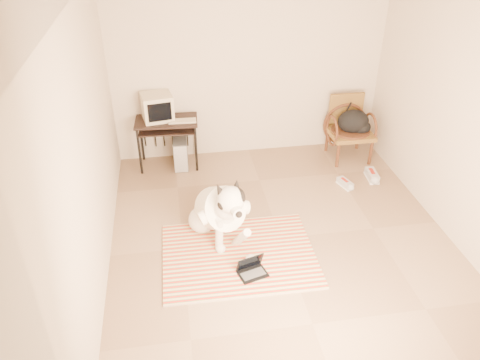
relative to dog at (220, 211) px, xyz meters
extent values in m
plane|color=#8C7056|center=(0.71, -0.14, -0.38)|extent=(4.50, 4.50, 0.00)
plane|color=white|center=(0.71, -0.14, 2.32)|extent=(4.50, 4.50, 0.00)
plane|color=beige|center=(0.71, 2.11, 0.97)|extent=(4.50, 0.00, 4.50)
plane|color=beige|center=(0.71, -2.39, 0.97)|extent=(4.50, 0.00, 4.50)
plane|color=beige|center=(-1.29, -0.14, 0.97)|extent=(0.00, 4.50, 4.50)
plane|color=beige|center=(2.71, -0.14, 0.97)|extent=(0.00, 4.50, 4.50)
cube|color=red|center=(0.15, -0.90, -0.37)|extent=(1.73, 0.29, 0.02)
cube|color=#3F7E36|center=(0.16, -0.64, -0.37)|extent=(1.73, 0.29, 0.02)
cube|color=#6B4987|center=(0.16, -0.37, -0.37)|extent=(1.73, 0.29, 0.02)
cube|color=#D0D335|center=(0.17, -0.11, -0.37)|extent=(1.73, 0.29, 0.02)
cube|color=beige|center=(0.17, 0.15, -0.37)|extent=(1.73, 0.29, 0.02)
sphere|color=silver|center=(-0.21, 0.15, -0.22)|extent=(0.33, 0.33, 0.33)
sphere|color=silver|center=(0.10, 0.23, -0.22)|extent=(0.33, 0.33, 0.33)
ellipsoid|color=silver|center=(-0.05, 0.18, -0.19)|extent=(0.41, 0.37, 0.33)
ellipsoid|color=silver|center=(0.00, -0.01, 0.03)|extent=(0.59, 0.83, 0.71)
cylinder|color=white|center=(0.00, 0.00, 0.03)|extent=(0.63, 0.74, 0.65)
sphere|color=silver|center=(0.05, -0.21, 0.19)|extent=(0.28, 0.28, 0.28)
sphere|color=silver|center=(0.08, -0.32, 0.36)|extent=(0.30, 0.30, 0.30)
ellipsoid|color=black|center=(0.13, -0.30, 0.38)|extent=(0.23, 0.26, 0.22)
cylinder|color=silver|center=(0.12, -0.44, 0.31)|extent=(0.16, 0.18, 0.13)
sphere|color=black|center=(0.14, -0.52, 0.31)|extent=(0.07, 0.07, 0.07)
cone|color=black|center=(-0.03, -0.28, 0.48)|extent=(0.16, 0.17, 0.19)
cone|color=black|center=(0.16, -0.23, 0.48)|extent=(0.16, 0.18, 0.19)
torus|color=white|center=(0.06, -0.23, 0.24)|extent=(0.29, 0.20, 0.24)
cylinder|color=silver|center=(-0.04, -0.25, -0.14)|extent=(0.12, 0.15, 0.45)
cylinder|color=silver|center=(0.19, -0.33, -0.17)|extent=(0.19, 0.42, 0.46)
sphere|color=silver|center=(-0.04, -0.28, -0.33)|extent=(0.12, 0.12, 0.12)
sphere|color=silver|center=(0.27, -0.52, -0.32)|extent=(0.12, 0.12, 0.12)
cone|color=black|center=(-0.14, 0.46, -0.33)|extent=(0.32, 0.43, 0.12)
cube|color=black|center=(0.26, -0.72, -0.36)|extent=(0.35, 0.29, 0.02)
cube|color=#49494C|center=(0.26, -0.73, -0.35)|extent=(0.28, 0.19, 0.00)
cube|color=black|center=(0.24, -0.65, -0.25)|extent=(0.31, 0.15, 0.20)
cube|color=black|center=(0.24, -0.66, -0.25)|extent=(0.27, 0.13, 0.17)
cube|color=black|center=(-0.54, 1.83, 0.34)|extent=(0.91, 0.54, 0.03)
cube|color=black|center=(-0.54, 1.78, 0.23)|extent=(0.81, 0.44, 0.02)
cylinder|color=black|center=(-0.96, 1.65, -0.03)|extent=(0.04, 0.04, 0.71)
cylinder|color=black|center=(-0.94, 2.06, -0.03)|extent=(0.04, 0.04, 0.71)
cylinder|color=black|center=(-0.15, 1.60, -0.03)|extent=(0.04, 0.04, 0.71)
cylinder|color=black|center=(-0.13, 2.01, -0.03)|extent=(0.04, 0.04, 0.71)
cube|color=#BDB194|center=(-0.65, 1.89, 0.54)|extent=(0.47, 0.46, 0.37)
cube|color=black|center=(-0.62, 1.70, 0.54)|extent=(0.33, 0.07, 0.26)
cube|color=#BDB194|center=(-0.32, 1.74, 0.37)|extent=(0.39, 0.16, 0.03)
cube|color=#49494C|center=(-0.37, 1.80, -0.16)|extent=(0.22, 0.47, 0.44)
cube|color=#B4B4B9|center=(-0.38, 1.56, -0.16)|extent=(0.19, 0.02, 0.42)
cube|color=brown|center=(2.18, 1.63, 0.03)|extent=(0.62, 0.60, 0.06)
cylinder|color=#361B0E|center=(2.18, 1.63, 0.08)|extent=(0.58, 0.58, 0.04)
cube|color=brown|center=(2.18, 1.90, 0.32)|extent=(0.53, 0.04, 0.47)
cylinder|color=#361B0E|center=(1.93, 1.37, -0.19)|extent=(0.05, 0.05, 0.38)
cylinder|color=#361B0E|center=(1.93, 1.88, -0.19)|extent=(0.05, 0.05, 0.38)
cylinder|color=#361B0E|center=(2.44, 1.37, -0.19)|extent=(0.05, 0.05, 0.38)
cylinder|color=#361B0E|center=(2.44, 1.88, -0.19)|extent=(0.05, 0.05, 0.38)
ellipsoid|color=black|center=(2.21, 1.63, 0.22)|extent=(0.47, 0.39, 0.35)
ellipsoid|color=black|center=(2.32, 1.56, 0.15)|extent=(0.29, 0.24, 0.20)
cube|color=white|center=(1.86, 0.83, -0.37)|extent=(0.19, 0.29, 0.03)
cube|color=gray|center=(1.86, 0.83, -0.33)|extent=(0.18, 0.28, 0.09)
cube|color=maroon|center=(1.86, 0.83, -0.30)|extent=(0.08, 0.14, 0.02)
cube|color=white|center=(2.31, 0.96, -0.37)|extent=(0.16, 0.34, 0.03)
cube|color=gray|center=(2.31, 0.96, -0.32)|extent=(0.16, 0.33, 0.11)
cube|color=maroon|center=(2.31, 0.96, -0.28)|extent=(0.07, 0.17, 0.02)
camera|label=1|loc=(-0.47, -4.38, 3.19)|focal=35.00mm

